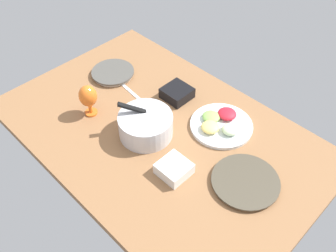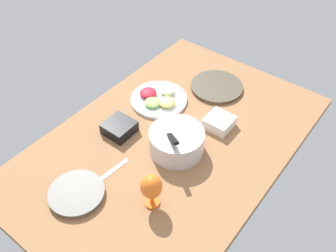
# 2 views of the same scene
# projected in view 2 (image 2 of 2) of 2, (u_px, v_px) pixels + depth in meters

# --- Properties ---
(ground_plane) EXTENTS (1.60, 1.04, 0.04)m
(ground_plane) POSITION_uv_depth(u_px,v_px,m) (170.00, 143.00, 1.85)
(ground_plane) COLOR #8C603D
(dinner_plate_left) EXTENTS (0.30, 0.30, 0.02)m
(dinner_plate_left) POSITION_uv_depth(u_px,v_px,m) (217.00, 87.00, 2.13)
(dinner_plate_left) COLOR beige
(dinner_plate_left) RESTS_ON ground_plane
(dinner_plate_right) EXTENTS (0.24, 0.24, 0.03)m
(dinner_plate_right) POSITION_uv_depth(u_px,v_px,m) (77.00, 193.00, 1.60)
(dinner_plate_right) COLOR silver
(dinner_plate_right) RESTS_ON ground_plane
(mixing_bowl) EXTENTS (0.26, 0.26, 0.18)m
(mixing_bowl) POSITION_uv_depth(u_px,v_px,m) (177.00, 141.00, 1.75)
(mixing_bowl) COLOR silver
(mixing_bowl) RESTS_ON ground_plane
(fruit_platter) EXTENTS (0.31, 0.31, 0.06)m
(fruit_platter) POSITION_uv_depth(u_px,v_px,m) (159.00, 98.00, 2.04)
(fruit_platter) COLOR silver
(fruit_platter) RESTS_ON ground_plane
(hurricane_glass_orange) EXTENTS (0.09, 0.09, 0.18)m
(hurricane_glass_orange) POSITION_uv_depth(u_px,v_px,m) (151.00, 187.00, 1.50)
(hurricane_glass_orange) COLOR orange
(hurricane_glass_orange) RESTS_ON ground_plane
(square_bowl_black) EXTENTS (0.14, 0.14, 0.06)m
(square_bowl_black) POSITION_uv_depth(u_px,v_px,m) (119.00, 127.00, 1.86)
(square_bowl_black) COLOR black
(square_bowl_black) RESTS_ON ground_plane
(square_bowl_white) EXTENTS (0.13, 0.13, 0.06)m
(square_bowl_white) POSITION_uv_depth(u_px,v_px,m) (219.00, 122.00, 1.89)
(square_bowl_white) COLOR white
(square_bowl_white) RESTS_ON ground_plane
(fork_by_right_plate) EXTENTS (0.18, 0.04, 0.01)m
(fork_by_right_plate) POSITION_uv_depth(u_px,v_px,m) (113.00, 170.00, 1.70)
(fork_by_right_plate) COLOR silver
(fork_by_right_plate) RESTS_ON ground_plane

